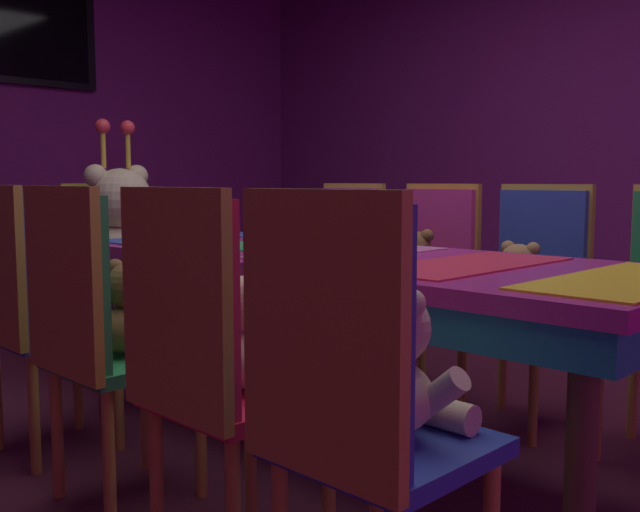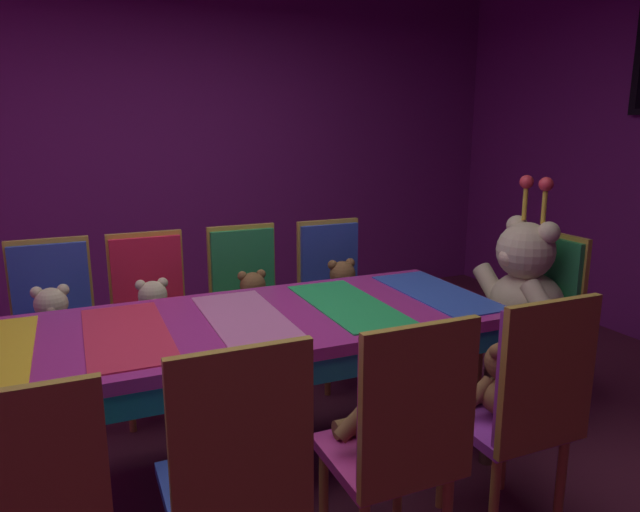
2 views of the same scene
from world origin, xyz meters
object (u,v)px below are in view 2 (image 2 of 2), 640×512
Objects in this scene: banquet_table at (246,337)px; chair_right_3 at (529,397)px; teddy_left_1 at (154,312)px; king_teddy_bear at (522,283)px; teddy_right_3 at (502,383)px; teddy_left_0 at (53,322)px; chair_left_2 at (246,292)px; teddy_right_2 at (382,411)px; chair_left_1 at (150,303)px; throne_chair at (543,303)px; teddy_left_2 at (253,300)px; chair_left_0 at (54,314)px; teddy_right_1 at (225,442)px; chair_left_3 at (333,283)px; chair_right_2 at (404,431)px; teddy_left_3 at (343,289)px; chair_right_1 at (237,463)px.

banquet_table is 2.37× the size of chair_right_3.
teddy_left_1 is 0.39× the size of king_teddy_bear.
teddy_left_0 is at bearing 48.24° from teddy_right_3.
chair_left_2 reaches higher than teddy_left_0.
teddy_right_2 is 0.41× the size of king_teddy_bear.
teddy_left_1 is 1.56m from teddy_right_2.
chair_left_1 is 2.19m from throne_chair.
teddy_right_3 reaches higher than teddy_left_2.
chair_left_0 is 2.50m from king_teddy_bear.
teddy_right_1 is 2.10m from throne_chair.
teddy_right_2 is at bearing 19.71° from chair_left_1.
chair_left_2 is 1.68m from teddy_right_3.
chair_right_3 is 0.15m from teddy_right_3.
teddy_right_2 is (1.57, -0.53, 0.00)m from chair_left_3.
chair_left_2 is 1.75m from chair_right_2.
teddy_left_0 is 1.07× the size of teddy_right_3.
teddy_right_1 is 1.09m from teddy_right_3.
throne_chair is (0.87, 2.50, 0.00)m from chair_left_0.
chair_left_1 is 1.17× the size of king_teddy_bear.
teddy_left_2 is at bearing -93.18° from teddy_left_3.
teddy_left_1 is 1.41m from teddy_right_1.
chair_right_1 is (1.54, -1.08, 0.00)m from teddy_left_3.
teddy_right_3 is (-0.13, 1.09, -0.01)m from chair_right_1.
chair_right_3 is (-0.02, 0.54, 0.00)m from chair_right_2.
teddy_right_1 is at bearing -35.10° from chair_left_3.
chair_left_2 reaches higher than teddy_right_3.
teddy_right_2 is (-0.11, 0.55, 0.00)m from chair_right_1.
banquet_table is 2.37× the size of chair_left_0.
chair_right_3 is at bearing -90.64° from chair_right_1.
teddy_right_1 is at bearing 0.00° from chair_right_1.
chair_right_2 is (1.74, 0.57, 0.00)m from chair_left_1.
chair_right_3 is (1.58, 0.56, 0.01)m from teddy_left_2.
chair_left_0 is at bearing 31.25° from chair_right_2.
chair_left_3 and throne_chair have the same top height.
teddy_left_0 is 1.60m from teddy_left_3.
chair_left_2 is 3.06× the size of teddy_right_3.
chair_left_1 reaches higher than teddy_left_1.
chair_left_2 and throne_chair have the same top height.
chair_right_3 is (1.73, 1.61, 0.00)m from chair_left_0.
chair_left_3 is 2.94× the size of teddy_left_3.
chair_left_3 is at bearing 96.33° from teddy_left_1.
chair_left_1 is (0.01, 0.49, 0.00)m from chair_left_0.
banquet_table is 1.07m from teddy_left_3.
teddy_right_3 is at bearing 0.35° from chair_left_3.
teddy_right_1 is at bearing -18.64° from chair_left_2.
throne_chair is at bearing 70.34° from teddy_left_1.
king_teddy_bear reaches higher than chair_left_1.
chair_left_2 is 1.79m from chair_right_1.
king_teddy_bear reaches higher than chair_left_2.
teddy_left_1 is at bearing 1.03° from teddy_right_1.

